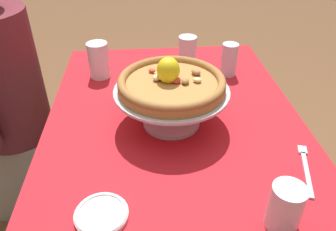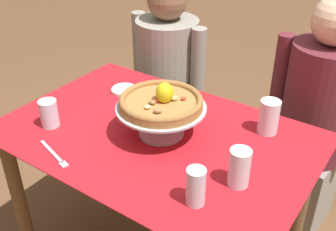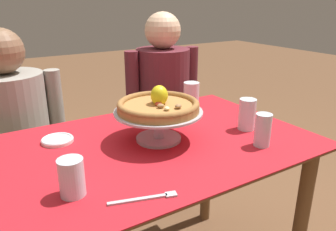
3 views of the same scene
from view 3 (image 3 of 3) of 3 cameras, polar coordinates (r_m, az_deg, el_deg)
dining_table at (r=1.33m, az=-1.97°, el=-9.48°), size 1.20×0.81×0.77m
pizza_stand at (r=1.26m, az=-1.68°, el=-0.82°), size 0.34×0.34×0.12m
pizza at (r=1.24m, az=-1.68°, el=1.84°), size 0.31×0.31×0.10m
water_glass_side_right at (r=1.42m, az=13.59°, el=-0.15°), size 0.07×0.07×0.13m
water_glass_front_right at (r=1.27m, az=16.17°, el=-2.76°), size 0.06×0.06×0.13m
water_glass_front_left at (r=0.97m, az=-16.41°, el=-10.70°), size 0.07×0.07×0.11m
water_glass_back_right at (r=1.64m, az=4.06°, el=3.12°), size 0.08×0.08×0.14m
side_plate at (r=1.34m, az=-18.72°, el=-4.03°), size 0.12×0.12×0.02m
dinner_fork at (r=0.94m, az=-3.67°, el=-14.18°), size 0.19×0.07×0.01m
diner_left at (r=1.87m, az=-24.86°, el=-4.97°), size 0.51×0.38×1.17m
diner_right at (r=2.09m, az=-0.85°, el=0.01°), size 0.48×0.35×1.22m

